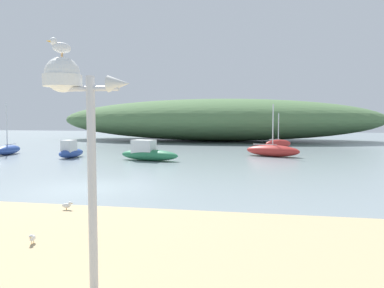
% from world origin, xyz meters
% --- Properties ---
extents(ground_plane, '(120.00, 120.00, 0.00)m').
position_xyz_m(ground_plane, '(0.00, 0.00, 0.00)').
color(ground_plane, gray).
extents(distant_hill, '(38.17, 14.07, 4.95)m').
position_xyz_m(distant_hill, '(1.00, 31.31, 2.47)').
color(distant_hill, '#517547').
rests_on(distant_hill, ground).
extents(mast_structure, '(1.23, 0.53, 3.30)m').
position_xyz_m(mast_structure, '(3.84, -8.43, 2.92)').
color(mast_structure, silver).
rests_on(mast_structure, beach_sand).
extents(seagull_on_radar, '(0.27, 0.32, 0.25)m').
position_xyz_m(seagull_on_radar, '(3.69, -8.44, 3.63)').
color(seagull_on_radar, orange).
rests_on(seagull_on_radar, mast_structure).
extents(sailboat_west_reach, '(1.25, 2.98, 3.80)m').
position_xyz_m(sailboat_west_reach, '(-11.82, 11.02, 0.37)').
color(sailboat_west_reach, '#2D4C9E').
rests_on(sailboat_west_reach, ground).
extents(sailboat_outer_mooring, '(2.67, 2.21, 3.10)m').
position_xyz_m(sailboat_outer_mooring, '(7.83, 20.55, 0.40)').
color(sailboat_outer_mooring, '#B72D28').
rests_on(sailboat_outer_mooring, ground).
extents(motorboat_centre_water, '(1.17, 2.51, 1.20)m').
position_xyz_m(motorboat_centre_water, '(-6.21, 9.88, 0.44)').
color(motorboat_centre_water, '#2D4C9E').
rests_on(motorboat_centre_water, ground).
extents(motorboat_far_right, '(4.08, 1.90, 1.29)m').
position_xyz_m(motorboat_far_right, '(-0.63, 9.28, 0.48)').
color(motorboat_far_right, '#287A4C').
rests_on(motorboat_far_right, ground).
extents(sailboat_inner_mooring, '(4.00, 2.56, 3.63)m').
position_xyz_m(sailboat_inner_mooring, '(7.15, 13.29, 0.41)').
color(sailboat_inner_mooring, '#B72D28').
rests_on(sailboat_inner_mooring, ground).
extents(seagull_mid_strand, '(0.31, 0.15, 0.22)m').
position_xyz_m(seagull_mid_strand, '(1.27, -4.07, 0.33)').
color(seagull_mid_strand, orange).
rests_on(seagull_mid_strand, beach_sand).
extents(seagull_upper_strand, '(0.15, 0.28, 0.21)m').
position_xyz_m(seagull_upper_strand, '(2.00, -6.71, 0.32)').
color(seagull_upper_strand, orange).
rests_on(seagull_upper_strand, beach_sand).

